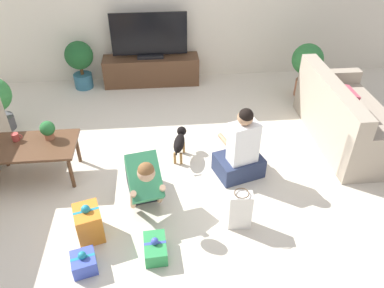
{
  "coord_description": "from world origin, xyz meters",
  "views": [
    {
      "loc": [
        -0.02,
        -3.52,
        2.92
      ],
      "look_at": [
        0.3,
        -0.11,
        0.45
      ],
      "focal_mm": 35.0,
      "sensor_mm": 36.0,
      "label": 1
    }
  ],
  "objects_px": {
    "person_kneeling": "(143,179)",
    "tabletop_plant": "(48,129)",
    "potted_plant_back_left": "(80,60)",
    "tv_console": "(152,70)",
    "dog": "(180,141)",
    "gift_box_b": "(89,223)",
    "gift_box_c": "(84,262)",
    "person_sitting": "(241,152)",
    "sofa_right": "(347,120)",
    "gift_bag_a": "(240,210)",
    "coffee_table": "(32,149)",
    "potted_plant_corner_right": "(307,63)",
    "tv": "(149,38)",
    "gift_box_a": "(155,248)"
  },
  "relations": [
    {
      "from": "gift_box_b",
      "to": "potted_plant_back_left",
      "type": "bearing_deg",
      "value": 98.92
    },
    {
      "from": "gift_box_c",
      "to": "gift_bag_a",
      "type": "distance_m",
      "value": 1.55
    },
    {
      "from": "sofa_right",
      "to": "tabletop_plant",
      "type": "distance_m",
      "value": 3.75
    },
    {
      "from": "tv",
      "to": "gift_box_c",
      "type": "height_order",
      "value": "tv"
    },
    {
      "from": "person_kneeling",
      "to": "tabletop_plant",
      "type": "distance_m",
      "value": 1.29
    },
    {
      "from": "sofa_right",
      "to": "gift_box_c",
      "type": "bearing_deg",
      "value": 119.16
    },
    {
      "from": "dog",
      "to": "person_kneeling",
      "type": "bearing_deg",
      "value": 73.39
    },
    {
      "from": "tv_console",
      "to": "gift_box_c",
      "type": "xyz_separation_m",
      "value": [
        -0.64,
        -3.7,
        -0.15
      ]
    },
    {
      "from": "gift_box_a",
      "to": "gift_box_c",
      "type": "distance_m",
      "value": 0.65
    },
    {
      "from": "potted_plant_back_left",
      "to": "gift_box_b",
      "type": "relative_size",
      "value": 1.95
    },
    {
      "from": "potted_plant_back_left",
      "to": "gift_box_c",
      "type": "xyz_separation_m",
      "value": [
        0.5,
        -3.65,
        -0.4
      ]
    },
    {
      "from": "tabletop_plant",
      "to": "gift_bag_a",
      "type": "bearing_deg",
      "value": -28.61
    },
    {
      "from": "gift_bag_a",
      "to": "tabletop_plant",
      "type": "height_order",
      "value": "tabletop_plant"
    },
    {
      "from": "potted_plant_back_left",
      "to": "tv",
      "type": "bearing_deg",
      "value": 2.51
    },
    {
      "from": "dog",
      "to": "gift_box_b",
      "type": "distance_m",
      "value": 1.55
    },
    {
      "from": "person_kneeling",
      "to": "gift_box_b",
      "type": "bearing_deg",
      "value": -152.7
    },
    {
      "from": "sofa_right",
      "to": "person_kneeling",
      "type": "distance_m",
      "value": 2.83
    },
    {
      "from": "coffee_table",
      "to": "tabletop_plant",
      "type": "relative_size",
      "value": 4.48
    },
    {
      "from": "dog",
      "to": "gift_box_a",
      "type": "xyz_separation_m",
      "value": [
        -0.33,
        -1.5,
        -0.15
      ]
    },
    {
      "from": "tv_console",
      "to": "dog",
      "type": "bearing_deg",
      "value": -80.85
    },
    {
      "from": "sofa_right",
      "to": "tv_console",
      "type": "relative_size",
      "value": 1.15
    },
    {
      "from": "gift_box_b",
      "to": "gift_box_a",
      "type": "bearing_deg",
      "value": -24.36
    },
    {
      "from": "tv",
      "to": "potted_plant_corner_right",
      "type": "distance_m",
      "value": 2.51
    },
    {
      "from": "tv_console",
      "to": "gift_box_c",
      "type": "height_order",
      "value": "tv_console"
    },
    {
      "from": "tv",
      "to": "person_sitting",
      "type": "bearing_deg",
      "value": -68.04
    },
    {
      "from": "potted_plant_corner_right",
      "to": "dog",
      "type": "distance_m",
      "value": 2.54
    },
    {
      "from": "dog",
      "to": "gift_box_b",
      "type": "xyz_separation_m",
      "value": [
        -0.97,
        -1.21,
        -0.05
      ]
    },
    {
      "from": "tv",
      "to": "gift_bag_a",
      "type": "bearing_deg",
      "value": -75.5
    },
    {
      "from": "potted_plant_back_left",
      "to": "gift_box_c",
      "type": "height_order",
      "value": "potted_plant_back_left"
    },
    {
      "from": "potted_plant_back_left",
      "to": "tabletop_plant",
      "type": "distance_m",
      "value": 2.16
    },
    {
      "from": "coffee_table",
      "to": "gift_bag_a",
      "type": "height_order",
      "value": "same"
    },
    {
      "from": "potted_plant_corner_right",
      "to": "gift_box_b",
      "type": "relative_size",
      "value": 2.1
    },
    {
      "from": "gift_box_b",
      "to": "gift_bag_a",
      "type": "relative_size",
      "value": 0.91
    },
    {
      "from": "potted_plant_corner_right",
      "to": "tv_console",
      "type": "bearing_deg",
      "value": 164.76
    },
    {
      "from": "gift_bag_a",
      "to": "coffee_table",
      "type": "bearing_deg",
      "value": 155.95
    },
    {
      "from": "sofa_right",
      "to": "person_sitting",
      "type": "distance_m",
      "value": 1.66
    },
    {
      "from": "sofa_right",
      "to": "dog",
      "type": "relative_size",
      "value": 3.45
    },
    {
      "from": "potted_plant_corner_right",
      "to": "person_sitting",
      "type": "relative_size",
      "value": 0.93
    },
    {
      "from": "gift_box_b",
      "to": "person_sitting",
      "type": "bearing_deg",
      "value": 25.6
    },
    {
      "from": "gift_box_b",
      "to": "sofa_right",
      "type": "bearing_deg",
      "value": 23.58
    },
    {
      "from": "coffee_table",
      "to": "person_kneeling",
      "type": "height_order",
      "value": "person_kneeling"
    },
    {
      "from": "dog",
      "to": "tabletop_plant",
      "type": "distance_m",
      "value": 1.55
    },
    {
      "from": "dog",
      "to": "gift_box_c",
      "type": "xyz_separation_m",
      "value": [
        -0.97,
        -1.6,
        -0.14
      ]
    },
    {
      "from": "potted_plant_corner_right",
      "to": "tv",
      "type": "bearing_deg",
      "value": 164.76
    },
    {
      "from": "tv_console",
      "to": "dog",
      "type": "relative_size",
      "value": 3.01
    },
    {
      "from": "gift_box_c",
      "to": "tabletop_plant",
      "type": "relative_size",
      "value": 1.22
    },
    {
      "from": "person_sitting",
      "to": "gift_box_b",
      "type": "bearing_deg",
      "value": 8.61
    },
    {
      "from": "gift_box_a",
      "to": "gift_box_c",
      "type": "relative_size",
      "value": 1.22
    },
    {
      "from": "coffee_table",
      "to": "gift_box_c",
      "type": "bearing_deg",
      "value": -62.39
    },
    {
      "from": "tv_console",
      "to": "tabletop_plant",
      "type": "relative_size",
      "value": 7.08
    }
  ]
}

